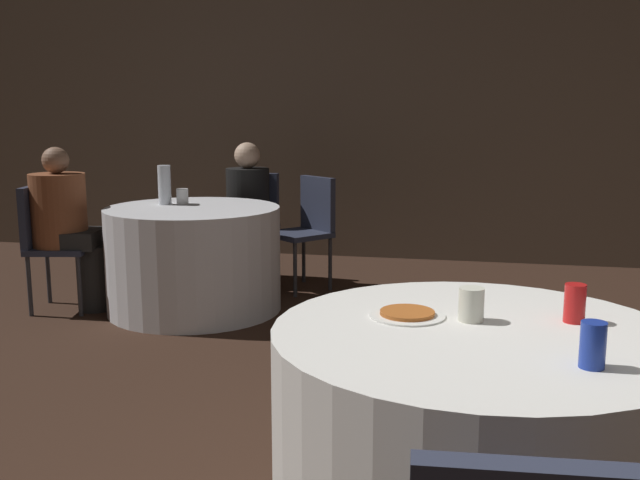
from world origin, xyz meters
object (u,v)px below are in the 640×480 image
Objects in this scene: chair_far_west at (47,235)px; person_floral_shirt at (69,226)px; table_far at (194,259)px; soda_can_blue at (593,345)px; person_black_shirt at (245,212)px; soda_can_red at (575,303)px; pizza_plate_near at (407,314)px; chair_far_north at (253,215)px; chair_far_northeast at (309,221)px; table_near at (472,442)px; bottle_far at (164,185)px.

chair_far_west is 0.17m from person_floral_shirt.
chair_far_west is (-0.99, -0.20, 0.17)m from table_far.
chair_far_west is at bearing -90.00° from person_floral_shirt.
soda_can_blue is at bearing -51.41° from table_far.
soda_can_red is at bearing 130.44° from person_black_shirt.
pizza_plate_near is (1.57, -3.21, 0.15)m from person_black_shirt.
person_black_shirt is at bearing 116.08° from pizza_plate_near.
chair_far_north is 4.27m from soda_can_blue.
person_black_shirt is at bearing 120.10° from soda_can_blue.
person_black_shirt reaches higher than soda_can_red.
chair_far_west and chair_far_northeast have the same top height.
chair_far_north reaches higher than soda_can_blue.
pizza_plate_near is at bearing -54.62° from table_far.
person_floral_shirt reaches higher than chair_far_northeast.
person_floral_shirt is (-0.84, -0.17, 0.23)m from table_far.
chair_far_northeast reaches higher than soda_can_blue.
pizza_plate_near is (2.52, -2.18, 0.14)m from person_floral_shirt.
table_far is at bearing 133.40° from soda_can_red.
person_floral_shirt is (-1.49, -0.95, 0.06)m from chair_far_northeast.
person_floral_shirt is 9.34× the size of soda_can_red.
chair_far_north is at bearing 121.89° from soda_can_red.
chair_far_north is 3.57× the size of pizza_plate_near.
bottle_far is at bearing 129.76° from table_near.
chair_far_west is at bearing 54.32° from chair_far_north.
soda_can_red is (1.54, -3.10, 0.26)m from chair_far_northeast.
table_far is 3.22m from soda_can_red.
person_black_shirt is at bearing 90.00° from chair_far_north.
soda_can_blue is at bearing 39.86° from chair_far_west.
chair_far_west is 3.57× the size of pizza_plate_near.
chair_far_west is (-2.88, 2.26, 0.17)m from table_near.
chair_far_northeast is at bearing 179.84° from person_black_shirt.
person_floral_shirt reaches higher than person_black_shirt.
chair_far_northeast reaches higher than soda_can_red.
table_near is 1.10× the size of person_floral_shirt.
table_far is (-1.89, 2.46, 0.00)m from table_near.
chair_far_northeast is 0.77× the size of person_black_shirt.
pizza_plate_near reaches higher than table_far.
chair_far_north is 0.57m from chair_far_northeast.
table_near is 3.11m from table_far.
chair_far_northeast is at bearing 37.11° from bottle_far.
pizza_plate_near is at bearing 37.44° from person_floral_shirt.
chair_far_northeast is at bearing 111.00° from person_floral_shirt.
pizza_plate_near is 2.01× the size of soda_can_blue.
chair_far_northeast is 3.31m from pizza_plate_near.
soda_can_red is 1.00× the size of soda_can_blue.
chair_far_north is 3.15× the size of bottle_far.
soda_can_red is 3.44m from bottle_far.
person_black_shirt is 4.08× the size of bottle_far.
soda_can_red is (0.30, 0.15, 0.42)m from table_near.
bottle_far reaches higher than table_near.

